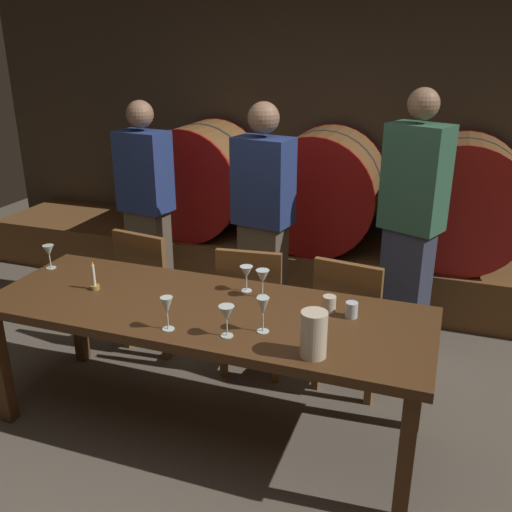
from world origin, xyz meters
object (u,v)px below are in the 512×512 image
object	(u,v)px
dining_table	(206,319)
guest_left	(147,208)
chair_left	(152,284)
cup_right	(352,310)
wine_glass_far_left	(49,251)
wine_glass_far_right	(263,307)
guest_center	(263,224)
wine_glass_center_left	(246,273)
wine_barrel_right	(461,201)
wine_glass_right	(263,277)
pitcher	(314,334)
cup_left	(329,304)
wine_barrel_left	(201,179)
wine_glass_left	(167,307)
chair_center	(253,303)
wine_glass_center_right	(227,314)
chair_right	(351,318)
guest_right	(411,225)
candle_center	(94,282)
wine_barrel_center	(323,189)

from	to	relation	value
dining_table	guest_left	world-z (taller)	guest_left
chair_left	cup_right	size ratio (longest dim) A/B	10.82
wine_glass_far_left	wine_glass_far_right	xyz separation A→B (m)	(1.49, -0.33, 0.02)
guest_center	wine_glass_center_left	xyz separation A→B (m)	(0.18, -0.82, -0.02)
wine_barrel_right	wine_glass_right	bearing A→B (deg)	-117.96
pitcher	cup_left	bearing A→B (deg)	93.66
wine_barrel_left	dining_table	xyz separation A→B (m)	(0.97, -2.07, -0.22)
wine_glass_right	wine_glass_left	bearing A→B (deg)	-121.95
dining_table	chair_center	distance (m)	0.63
wine_glass_center_right	chair_left	bearing A→B (deg)	135.58
chair_right	guest_center	distance (m)	0.93
chair_right	guest_right	distance (m)	0.80
guest_right	cup_left	world-z (taller)	guest_right
dining_table	cup_left	size ratio (longest dim) A/B	27.28
wine_glass_far_left	cup_right	bearing A→B (deg)	-1.07
dining_table	chair_right	xyz separation A→B (m)	(0.67, 0.62, -0.18)
wine_glass_left	cup_right	world-z (taller)	wine_glass_left
wine_barrel_right	wine_glass_far_left	bearing A→B (deg)	-141.05
wine_barrel_left	cup_left	world-z (taller)	wine_barrel_left
chair_center	candle_center	distance (m)	0.99
chair_center	cup_right	xyz separation A→B (m)	(0.70, -0.47, 0.29)
wine_barrel_left	wine_glass_center_right	world-z (taller)	wine_barrel_left
guest_right	cup_right	xyz separation A→B (m)	(-0.18, -1.10, -0.14)
wine_barrel_left	cup_left	distance (m)	2.49
pitcher	wine_glass_center_right	world-z (taller)	pitcher
cup_right	guest_left	bearing A→B (deg)	148.81
wine_barrel_left	chair_right	distance (m)	2.23
guest_left	pitcher	world-z (taller)	guest_left
wine_glass_far_left	wine_glass_far_right	distance (m)	1.52
wine_glass_center_left	wine_barrel_left	bearing A→B (deg)	121.44
wine_glass_far_left	candle_center	bearing A→B (deg)	-22.07
candle_center	pitcher	world-z (taller)	pitcher
cup_left	wine_barrel_right	bearing A→B (deg)	72.40
wine_barrel_left	dining_table	distance (m)	2.30
dining_table	wine_glass_right	xyz separation A→B (m)	(0.24, 0.22, 0.19)
wine_barrel_left	candle_center	size ratio (longest dim) A/B	5.73
candle_center	cup_left	xyz separation A→B (m)	(1.30, 0.17, -0.00)
cup_left	cup_right	distance (m)	0.12
chair_right	wine_glass_far_right	distance (m)	0.91
wine_barrel_left	wine_glass_far_left	size ratio (longest dim) A/B	6.58
chair_center	wine_glass_right	size ratio (longest dim) A/B	5.55
guest_center	wine_glass_far_right	world-z (taller)	guest_center
candle_center	wine_glass_far_left	bearing A→B (deg)	157.93
wine_barrel_center	wine_glass_left	bearing A→B (deg)	-94.98
chair_left	guest_center	xyz separation A→B (m)	(0.66, 0.42, 0.37)
cup_left	chair_left	bearing A→B (deg)	159.32
guest_left	wine_glass_left	world-z (taller)	guest_left
wine_barrel_center	wine_glass_far_right	world-z (taller)	wine_barrel_center
wine_barrel_right	chair_left	xyz separation A→B (m)	(-1.94, -1.40, -0.40)
wine_glass_right	candle_center	bearing A→B (deg)	-166.65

